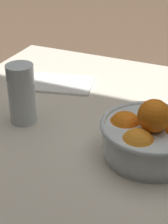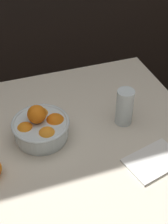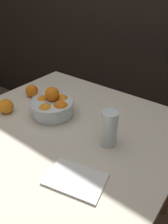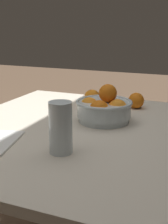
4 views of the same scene
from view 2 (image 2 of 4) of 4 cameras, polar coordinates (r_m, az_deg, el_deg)
name	(u,v)px [view 2 (image 2 of 4)]	position (r m, az deg, el deg)	size (l,w,h in m)	color
dining_table	(74,154)	(1.29, -1.81, -7.72)	(1.04, 0.99, 0.75)	beige
fruit_bowl	(41,127)	(1.21, -7.80, -2.79)	(0.22, 0.22, 0.15)	silver
juice_glass	(124,109)	(1.27, 7.39, 0.58)	(0.07, 0.07, 0.16)	#F4A314
napkin	(154,161)	(1.18, 12.65, -8.68)	(0.21, 0.14, 0.01)	white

